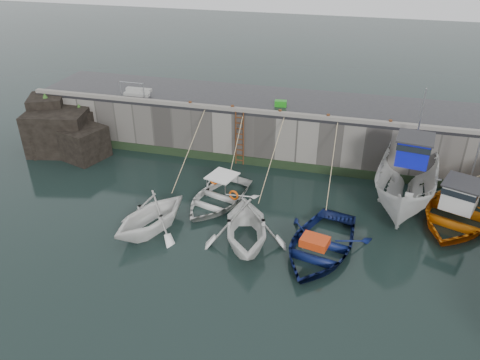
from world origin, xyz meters
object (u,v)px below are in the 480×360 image
(boat_near_navy, at_px, (319,251))
(bollard_c, at_px, (280,112))
(boat_near_blacktrim, at_px, (246,242))
(boat_far_orange, at_px, (458,211))
(fish_crate, at_px, (281,103))
(boat_far_white, at_px, (407,182))
(boat_near_white, at_px, (152,229))
(boat_near_blue, at_px, (217,202))
(bollard_a, at_px, (190,104))
(bollard_b, at_px, (232,108))
(bollard_e, at_px, (390,122))
(bollard_d, at_px, (328,117))
(ladder, at_px, (240,139))

(boat_near_navy, bearing_deg, bollard_c, 126.15)
(boat_near_blacktrim, distance_m, boat_far_orange, 10.28)
(fish_crate, bearing_deg, boat_far_white, -34.03)
(boat_near_white, xyz_separation_m, boat_near_blue, (2.20, 3.07, 0.00))
(boat_near_white, bearing_deg, bollard_a, 117.82)
(boat_far_white, bearing_deg, boat_near_blue, -158.12)
(boat_near_blue, bearing_deg, bollard_c, 80.51)
(boat_near_blacktrim, relative_size, boat_far_white, 0.57)
(boat_near_navy, xyz_separation_m, bollard_b, (-5.93, 7.36, 3.30))
(boat_near_blacktrim, relative_size, bollard_e, 16.21)
(boat_far_orange, bearing_deg, fish_crate, 175.97)
(boat_near_blacktrim, bearing_deg, boat_near_white, 166.00)
(boat_near_blue, bearing_deg, boat_near_blacktrim, -36.85)
(bollard_c, distance_m, bollard_d, 2.60)
(fish_crate, bearing_deg, boat_near_blacktrim, -94.71)
(boat_near_navy, distance_m, bollard_d, 8.09)
(boat_near_blacktrim, relative_size, fish_crate, 6.77)
(boat_near_white, distance_m, bollard_c, 9.51)
(boat_near_white, bearing_deg, boat_far_white, 47.06)
(ladder, height_order, fish_crate, fish_crate)
(bollard_a, height_order, bollard_b, same)
(boat_near_blacktrim, distance_m, bollard_e, 10.09)
(bollard_b, bearing_deg, boat_near_blue, -83.99)
(boat_near_blacktrim, relative_size, boat_far_orange, 0.60)
(boat_far_white, bearing_deg, boat_far_orange, -8.15)
(ladder, xyz_separation_m, boat_near_blacktrim, (2.20, -7.24, -1.59))
(boat_near_blacktrim, bearing_deg, boat_far_orange, 9.09)
(boat_far_white, xyz_separation_m, boat_far_orange, (2.41, -0.71, -0.83))
(fish_crate, bearing_deg, ladder, -146.93)
(fish_crate, bearing_deg, bollard_d, -30.75)
(bollard_a, bearing_deg, boat_near_white, -84.16)
(boat_far_orange, relative_size, fish_crate, 11.19)
(boat_near_blacktrim, xyz_separation_m, boat_near_navy, (3.22, 0.21, 0.00))
(boat_near_blacktrim, distance_m, bollard_c, 8.26)
(bollard_c, bearing_deg, boat_far_orange, -18.89)
(boat_near_navy, distance_m, bollard_a, 11.66)
(boat_near_white, bearing_deg, bollard_d, 69.86)
(fish_crate, relative_size, bollard_a, 2.39)
(boat_near_blacktrim, height_order, bollard_e, bollard_e)
(bollard_c, relative_size, bollard_e, 1.00)
(fish_crate, xyz_separation_m, bollard_d, (2.80, -1.29, -0.03))
(bollard_b, bearing_deg, bollard_e, 0.00)
(boat_near_blue, xyz_separation_m, boat_near_navy, (5.43, -2.68, 0.00))
(boat_near_navy, relative_size, bollard_b, 19.47)
(fish_crate, distance_m, bollard_e, 6.14)
(boat_near_white, distance_m, fish_crate, 10.51)
(fish_crate, distance_m, bollard_b, 2.81)
(bollard_a, relative_size, bollard_c, 1.00)
(boat_near_white, height_order, boat_near_blacktrim, boat_near_blacktrim)
(fish_crate, bearing_deg, bollard_b, -158.75)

